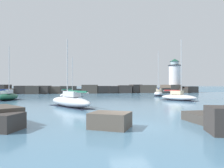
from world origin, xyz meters
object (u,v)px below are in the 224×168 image
(sailboat_moored_0, at_px, (8,96))
(sailboat_moored_3, at_px, (70,101))
(sailboat_moored_1, at_px, (178,97))
(sailboat_moored_4, at_px, (158,93))
(lighthouse, at_px, (175,78))
(sailboat_moored_2, at_px, (71,95))

(sailboat_moored_0, xyz_separation_m, sailboat_moored_3, (10.51, -13.31, 0.04))
(sailboat_moored_1, distance_m, sailboat_moored_4, 14.33)
(lighthouse, relative_size, sailboat_moored_0, 1.19)
(lighthouse, bearing_deg, sailboat_moored_1, -115.66)
(sailboat_moored_1, bearing_deg, sailboat_moored_4, 80.62)
(sailboat_moored_2, bearing_deg, sailboat_moored_3, -90.14)
(sailboat_moored_3, height_order, sailboat_moored_4, sailboat_moored_4)
(sailboat_moored_0, bearing_deg, sailboat_moored_3, -51.70)
(sailboat_moored_0, height_order, sailboat_moored_2, sailboat_moored_0)
(sailboat_moored_3, bearing_deg, sailboat_moored_2, 89.86)
(lighthouse, xyz_separation_m, sailboat_moored_1, (-15.87, -33.02, -4.04))
(sailboat_moored_0, height_order, sailboat_moored_1, sailboat_moored_1)
(sailboat_moored_0, distance_m, sailboat_moored_2, 12.57)
(lighthouse, distance_m, sailboat_moored_2, 39.26)
(sailboat_moored_1, xyz_separation_m, sailboat_moored_2, (-17.61, 12.93, -0.09))
(sailboat_moored_2, bearing_deg, sailboat_moored_4, 3.49)
(sailboat_moored_4, bearing_deg, sailboat_moored_0, -165.25)
(lighthouse, height_order, sailboat_moored_1, lighthouse)
(sailboat_moored_0, relative_size, sailboat_moored_4, 0.90)
(lighthouse, height_order, sailboat_moored_0, lighthouse)
(lighthouse, bearing_deg, sailboat_moored_0, -148.57)
(lighthouse, relative_size, sailboat_moored_4, 1.07)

